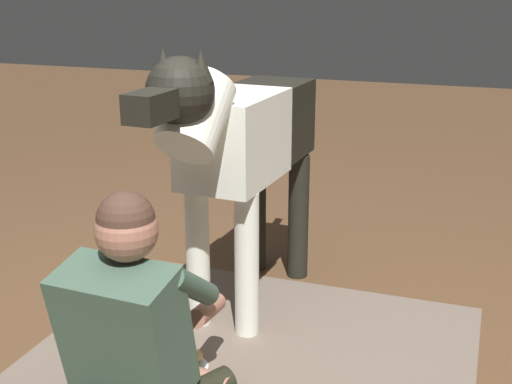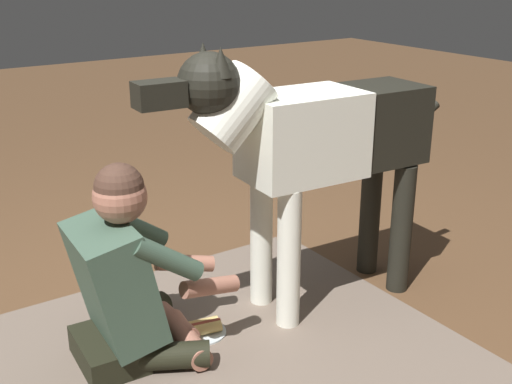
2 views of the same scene
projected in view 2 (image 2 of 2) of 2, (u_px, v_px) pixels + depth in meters
ground_plane at (211, 331)px, 2.88m from camera, size 15.67×15.67×0.00m
area_rug at (203, 368)px, 2.62m from camera, size 2.13×1.77×0.01m
person_sitting_on_floor at (127, 282)px, 2.59m from camera, size 0.68×0.58×0.84m
large_dog at (314, 142)px, 2.86m from camera, size 1.56×0.38×1.26m
hot_dog_on_plate at (203, 329)px, 2.85m from camera, size 0.21×0.21×0.06m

